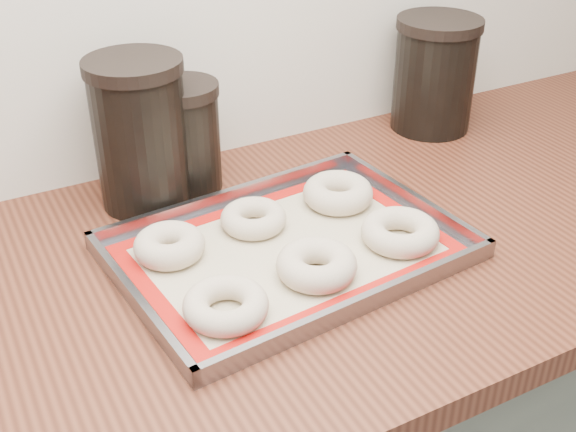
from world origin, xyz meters
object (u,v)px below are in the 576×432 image
bagel_front_right (400,232)px  canister_left (140,133)px  baking_tray (288,249)px  bagel_front_mid (317,265)px  bagel_back_right (338,193)px  bagel_back_left (169,245)px  canister_mid (185,137)px  canister_right (434,74)px  bagel_back_mid (253,218)px  bagel_front_left (226,305)px

bagel_front_right → canister_left: bearing=133.4°
baking_tray → canister_left: 0.28m
bagel_front_mid → bagel_back_right: size_ratio=0.99×
bagel_front_right → bagel_back_right: size_ratio=1.03×
baking_tray → bagel_back_left: (-0.15, 0.06, 0.02)m
canister_mid → canister_right: canister_right is taller
canister_right → bagel_back_mid: bearing=-159.0°
baking_tray → bagel_back_mid: bagel_back_mid is taller
bagel_back_right → canister_right: canister_right is taller
bagel_front_right → bagel_back_right: bearing=98.3°
baking_tray → canister_right: canister_right is taller
bagel_front_mid → bagel_back_right: bearing=50.2°
baking_tray → canister_right: 0.51m
bagel_front_right → bagel_back_mid: size_ratio=1.15×
bagel_front_mid → canister_right: bearing=36.6°
baking_tray → canister_left: bearing=118.3°
bagel_front_left → canister_right: bearing=30.8°
canister_mid → bagel_front_right: bearing=-56.5°
bagel_back_left → bagel_back_right: (0.28, 0.02, 0.00)m
bagel_front_left → canister_left: size_ratio=0.46×
canister_left → canister_right: (0.56, 0.02, -0.01)m
bagel_back_mid → canister_right: 0.49m
bagel_back_left → bagel_back_right: size_ratio=0.91×
bagel_front_left → bagel_front_mid: (0.14, 0.02, 0.00)m
canister_left → canister_mid: 0.08m
bagel_front_left → bagel_back_right: size_ratio=0.98×
bagel_back_right → canister_right: size_ratio=0.52×
baking_tray → bagel_back_left: bagel_back_left is taller
bagel_front_left → bagel_front_mid: bagel_front_mid is taller
bagel_front_left → bagel_front_right: 0.28m
bagel_front_left → canister_left: (0.01, 0.32, 0.09)m
baking_tray → canister_right: size_ratio=2.38×
bagel_back_right → bagel_back_mid: bearing=-179.1°
baking_tray → canister_right: bearing=29.8°
bagel_front_left → canister_right: canister_right is taller
bagel_front_mid → canister_right: (0.43, 0.32, 0.08)m
bagel_front_left → bagel_back_right: bagel_back_right is taller
bagel_front_mid → bagel_back_mid: bearing=97.7°
baking_tray → canister_mid: bearing=101.8°
bagel_front_right → bagel_back_left: (-0.30, 0.12, 0.00)m
bagel_front_mid → bagel_front_right: (0.14, 0.02, -0.00)m
bagel_back_mid → canister_right: bearing=21.0°
canister_left → canister_right: bearing=1.9°
baking_tray → canister_mid: 0.26m
baking_tray → canister_left: size_ratio=2.14×
bagel_front_mid → bagel_front_left: bearing=-172.4°
bagel_back_mid → bagel_front_left: bearing=-125.3°
baking_tray → bagel_front_left: size_ratio=4.67×
bagel_front_left → bagel_front_right: size_ratio=0.96×
bagel_back_right → canister_left: 0.31m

